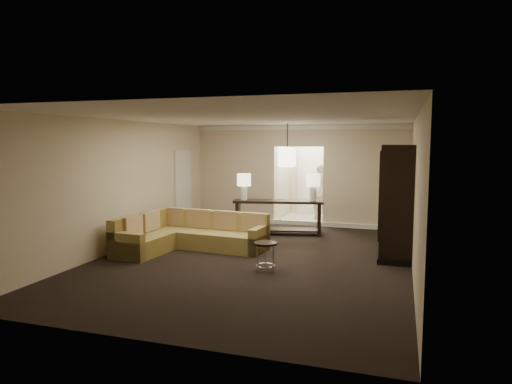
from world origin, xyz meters
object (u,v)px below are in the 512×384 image
(console_table, at_px, (278,214))
(armoire, at_px, (397,204))
(person, at_px, (321,188))
(drink_table, at_px, (265,250))
(sectional_sofa, at_px, (187,235))
(coffee_table, at_px, (220,236))

(console_table, bearing_deg, armoire, -38.93)
(armoire, distance_m, person, 4.61)
(console_table, height_order, person, person)
(armoire, bearing_deg, drink_table, -140.85)
(console_table, relative_size, drink_table, 4.40)
(console_table, height_order, armoire, armoire)
(sectional_sofa, height_order, console_table, console_table)
(armoire, bearing_deg, coffee_table, -178.87)
(coffee_table, relative_size, console_table, 0.48)
(sectional_sofa, bearing_deg, armoire, 14.54)
(drink_table, distance_m, person, 5.87)
(console_table, distance_m, drink_table, 3.32)
(coffee_table, bearing_deg, armoire, 1.13)
(coffee_table, height_order, drink_table, drink_table)
(coffee_table, distance_m, person, 4.47)
(coffee_table, bearing_deg, console_table, 57.07)
(sectional_sofa, height_order, person, person)
(coffee_table, xyz_separation_m, armoire, (3.84, 0.08, 0.90))
(drink_table, bearing_deg, person, 90.05)
(sectional_sofa, bearing_deg, console_table, 60.83)
(sectional_sofa, xyz_separation_m, armoire, (4.33, 0.74, 0.77))
(coffee_table, xyz_separation_m, person, (1.61, 4.10, 0.76))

